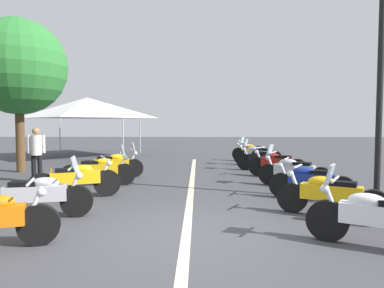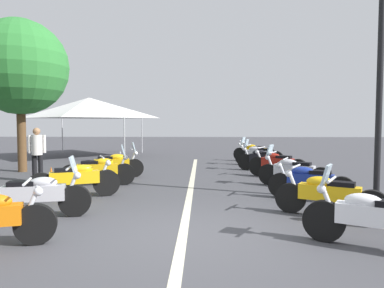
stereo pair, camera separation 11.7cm
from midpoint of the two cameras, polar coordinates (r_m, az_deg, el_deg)
ground_plane at (r=6.08m, az=-0.92°, el=-14.36°), size 80.00×80.00×0.00m
lane_centre_stripe at (r=9.58m, az=0.04°, el=-7.71°), size 16.94×0.16×0.01m
motorcycle_left_row_1 at (r=7.60m, az=-23.28°, el=-7.42°), size 0.75×2.13×1.20m
motorcycle_left_row_2 at (r=9.23m, az=-17.76°, el=-5.39°), size 1.06×2.07×1.01m
motorcycle_left_row_3 at (r=10.83m, az=-14.35°, el=-4.03°), size 0.77×2.14×1.21m
motorcycle_left_row_4 at (r=12.28m, az=-12.25°, el=-3.16°), size 0.86×2.07×1.20m
motorcycle_right_row_0 at (r=5.98m, az=27.55°, el=-10.39°), size 1.16×1.90×1.21m
motorcycle_right_row_1 at (r=7.55m, az=21.31°, el=-7.54°), size 1.17×1.92×0.99m
motorcycle_right_row_2 at (r=9.05m, az=18.59°, el=-5.70°), size 1.01×1.90×0.99m
motorcycle_right_row_3 at (r=10.70m, az=16.12°, el=-4.18°), size 1.20×1.90×1.20m
motorcycle_right_row_4 at (r=12.41m, az=13.66°, el=-3.09°), size 1.26×1.81×1.01m
motorcycle_right_row_5 at (r=13.98m, az=11.48°, el=-2.33°), size 1.00×1.94×1.21m
motorcycle_right_row_6 at (r=15.68m, az=10.72°, el=-1.68°), size 1.09×1.99×1.22m
motorcycle_right_row_7 at (r=17.25m, az=10.06°, el=-1.25°), size 1.12×1.93×1.00m
street_lamp_twin_globe at (r=9.55m, az=28.25°, el=13.87°), size 0.32×1.22×5.43m
traffic_cone_0 at (r=10.89m, az=-21.25°, el=-5.06°), size 0.36×0.36×0.61m
bystander_1 at (r=12.20m, az=-23.24°, el=-0.89°), size 0.32×0.51×1.69m
roadside_tree_2 at (r=14.99m, az=-25.60°, el=10.97°), size 3.54×3.54×5.69m
event_tent at (r=20.24m, az=-15.98°, el=5.56°), size 5.48×5.48×3.20m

